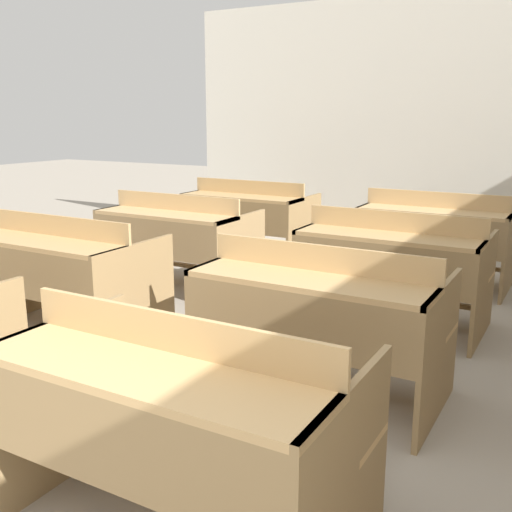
# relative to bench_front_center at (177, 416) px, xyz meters

# --- Properties ---
(wall_back) EXTENTS (6.63, 0.06, 2.78)m
(wall_back) POSITION_rel_bench_front_center_xyz_m (-0.01, 5.16, 0.93)
(wall_back) COLOR white
(wall_back) RESTS_ON ground_plane
(bench_front_center) EXTENTS (1.28, 0.77, 0.85)m
(bench_front_center) POSITION_rel_bench_front_center_xyz_m (0.00, 0.00, 0.00)
(bench_front_center) COLOR #94754B
(bench_front_center) RESTS_ON ground_plane
(bench_second_left) EXTENTS (1.28, 0.77, 0.85)m
(bench_second_left) POSITION_rel_bench_front_center_xyz_m (-1.93, 1.26, 0.00)
(bench_second_left) COLOR olive
(bench_second_left) RESTS_ON ground_plane
(bench_second_center) EXTENTS (1.28, 0.77, 0.85)m
(bench_second_center) POSITION_rel_bench_front_center_xyz_m (-0.00, 1.27, 0.00)
(bench_second_center) COLOR #95764C
(bench_second_center) RESTS_ON ground_plane
(bench_third_left) EXTENTS (1.28, 0.77, 0.85)m
(bench_third_left) POSITION_rel_bench_front_center_xyz_m (-1.91, 2.56, 0.00)
(bench_third_left) COLOR #9A7B51
(bench_third_left) RESTS_ON ground_plane
(bench_third_center) EXTENTS (1.28, 0.77, 0.85)m
(bench_third_center) POSITION_rel_bench_front_center_xyz_m (0.01, 2.56, 0.00)
(bench_third_center) COLOR #93754B
(bench_third_center) RESTS_ON ground_plane
(bench_back_left) EXTENTS (1.28, 0.77, 0.85)m
(bench_back_left) POSITION_rel_bench_front_center_xyz_m (-1.93, 3.83, 0.00)
(bench_back_left) COLOR olive
(bench_back_left) RESTS_ON ground_plane
(bench_back_center) EXTENTS (1.28, 0.77, 0.85)m
(bench_back_center) POSITION_rel_bench_front_center_xyz_m (0.01, 3.83, 0.00)
(bench_back_center) COLOR #9A7C52
(bench_back_center) RESTS_ON ground_plane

